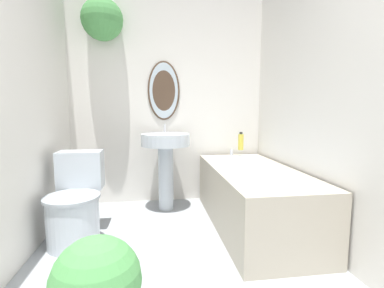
{
  "coord_description": "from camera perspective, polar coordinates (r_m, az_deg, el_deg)",
  "views": [
    {
      "loc": [
        -0.19,
        -0.54,
        1.09
      ],
      "look_at": [
        0.13,
        1.71,
        0.81
      ],
      "focal_mm": 26.0,
      "sensor_mm": 36.0,
      "label": 1
    }
  ],
  "objects": [
    {
      "name": "wall_back",
      "position": [
        3.3,
        -7.36,
        11.79
      ],
      "size": [
        2.35,
        0.43,
        2.4
      ],
      "color": "silver",
      "rests_on": "ground_plane"
    },
    {
      "name": "toilet",
      "position": [
        2.56,
        -22.79,
        -11.4
      ],
      "size": [
        0.43,
        0.63,
        0.73
      ],
      "color": "silver",
      "rests_on": "ground_plane"
    },
    {
      "name": "shampoo_bottle",
      "position": [
        3.27,
        9.98,
        0.48
      ],
      "size": [
        0.06,
        0.06,
        0.21
      ],
      "color": "gold",
      "rests_on": "bathtub"
    },
    {
      "name": "bathtub",
      "position": [
        2.71,
        12.39,
        -10.38
      ],
      "size": [
        0.72,
        1.66,
        0.63
      ],
      "color": "#B2A893",
      "rests_on": "ground_plane"
    },
    {
      "name": "pedestal_sink",
      "position": [
        3.03,
        -5.43,
        -1.88
      ],
      "size": [
        0.52,
        0.52,
        0.94
      ],
      "color": "silver",
      "rests_on": "ground_plane"
    },
    {
      "name": "wall_right",
      "position": [
        2.34,
        27.03,
        8.92
      ],
      "size": [
        0.06,
        2.87,
        2.4
      ],
      "color": "silver",
      "rests_on": "ground_plane"
    },
    {
      "name": "potted_plant",
      "position": [
        1.44,
        -18.95,
        -26.03
      ],
      "size": [
        0.4,
        0.4,
        0.54
      ],
      "color": "silver",
      "rests_on": "ground_plane"
    }
  ]
}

